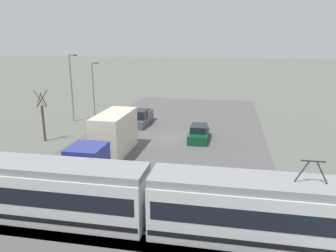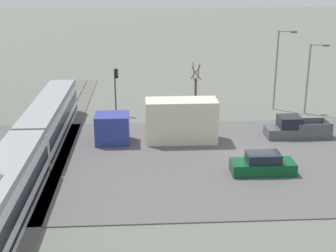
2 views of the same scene
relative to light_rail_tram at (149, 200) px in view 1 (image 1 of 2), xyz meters
name	(u,v)px [view 1 (image 1 of 2)]	position (x,y,z in m)	size (l,w,h in m)	color
ground_plane	(172,138)	(1.78, -17.02, -1.69)	(320.00, 320.00, 0.00)	#60665B
road_surface	(172,138)	(1.78, -17.02, -1.65)	(19.09, 46.58, 0.08)	#565454
rail_bed	(118,224)	(1.78, 0.00, -1.65)	(57.37, 4.40, 0.22)	#5B5954
light_rail_tram	(149,200)	(0.00, 0.00, 0.00)	(31.64, 2.71, 4.46)	silver
box_truck	(109,139)	(6.03, -9.99, 0.07)	(2.52, 10.31, 3.66)	navy
pickup_truck	(140,119)	(6.55, -21.65, -0.91)	(1.98, 5.63, 1.87)	#4C5156
sedan_car_0	(199,134)	(-1.04, -16.73, -0.97)	(1.85, 4.58, 1.56)	#0C4723
street_tree	(43,118)	(14.38, -13.60, 0.70)	(1.24, 1.03, 5.27)	brown
street_lamp_near_crossing	(72,83)	(15.46, -22.30, 3.09)	(0.36, 1.95, 8.32)	gray
street_lamp_mid_block	(94,85)	(13.84, -25.17, 2.50)	(0.36, 1.95, 7.18)	gray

